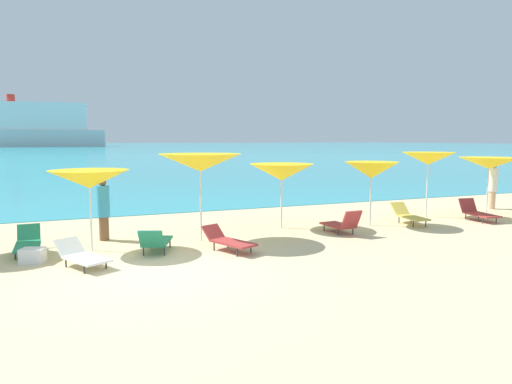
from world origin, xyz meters
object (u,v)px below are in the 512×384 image
at_px(umbrella_6, 282,172).
at_px(lounge_chair_10, 82,255).
at_px(umbrella_4, 89,179).
at_px(umbrella_7, 371,170).
at_px(umbrella_8, 428,159).
at_px(lounge_chair_11, 28,243).
at_px(cooler_box, 33,256).
at_px(lounge_chair_1, 409,215).
at_px(cruise_ship, 32,127).
at_px(lounge_chair_5, 342,223).
at_px(beachgoer_1, 493,185).
at_px(lounge_chair_0, 156,241).
at_px(umbrella_5, 200,163).
at_px(umbrella_9, 489,163).
at_px(lounge_chair_6, 478,212).
at_px(beachgoer_0, 103,208).
at_px(lounge_chair_8, 228,240).

distance_m(umbrella_6, lounge_chair_10, 6.60).
xyz_separation_m(umbrella_4, umbrella_7, (8.58, 0.19, 0.00)).
relative_size(umbrella_8, lounge_chair_11, 1.54).
height_order(umbrella_6, cooler_box, umbrella_6).
height_order(umbrella_7, umbrella_8, umbrella_8).
bearing_deg(lounge_chair_1, cruise_ship, 102.70).
distance_m(umbrella_6, umbrella_7, 2.96).
distance_m(umbrella_7, lounge_chair_5, 2.31).
bearing_deg(cooler_box, beachgoer_1, 27.45).
relative_size(umbrella_6, lounge_chair_10, 1.29).
xyz_separation_m(lounge_chair_0, beachgoer_1, (13.87, 2.22, 0.68)).
relative_size(umbrella_5, umbrella_9, 1.02).
bearing_deg(umbrella_8, lounge_chair_1, -150.01).
xyz_separation_m(lounge_chair_5, beachgoer_1, (8.31, 1.91, 0.69)).
xyz_separation_m(umbrella_9, cruise_ship, (-30.32, 195.55, 6.13)).
relative_size(lounge_chair_1, lounge_chair_11, 1.03).
xyz_separation_m(lounge_chair_6, cruise_ship, (-28.68, 196.62, 7.74)).
relative_size(lounge_chair_5, beachgoer_1, 0.74).
bearing_deg(lounge_chair_11, umbrella_5, -6.09).
xyz_separation_m(umbrella_9, beachgoer_0, (-13.92, 0.46, -0.99)).
bearing_deg(umbrella_5, lounge_chair_11, 175.60).
distance_m(umbrella_8, cooler_box, 13.03).
xyz_separation_m(lounge_chair_10, lounge_chair_11, (-1.21, 1.81, 0.01)).
relative_size(umbrella_6, umbrella_8, 0.87).
xyz_separation_m(umbrella_6, cooler_box, (-7.00, -1.65, -1.60)).
xyz_separation_m(umbrella_6, lounge_chair_0, (-4.25, -1.79, -1.46)).
distance_m(umbrella_8, lounge_chair_5, 5.03).
xyz_separation_m(umbrella_5, umbrella_7, (5.73, 0.18, -0.36)).
height_order(lounge_chair_10, beachgoer_0, beachgoer_0).
bearing_deg(umbrella_7, beachgoer_1, 9.55).
height_order(lounge_chair_8, cooler_box, lounge_chair_8).
relative_size(umbrella_7, lounge_chair_1, 1.33).
height_order(lounge_chair_1, beachgoer_0, beachgoer_0).
height_order(lounge_chair_5, lounge_chair_8, lounge_chair_5).
bearing_deg(beachgoer_1, lounge_chair_1, -23.50).
relative_size(lounge_chair_10, cruise_ship, 0.03).
distance_m(umbrella_9, lounge_chair_5, 7.56).
xyz_separation_m(umbrella_5, beachgoer_1, (12.47, 1.32, -1.17)).
bearing_deg(lounge_chair_5, lounge_chair_1, -173.80).
xyz_separation_m(lounge_chair_1, lounge_chair_11, (-11.42, 0.41, -0.05)).
bearing_deg(umbrella_7, cooler_box, -174.52).
distance_m(umbrella_6, lounge_chair_5, 2.46).
height_order(umbrella_5, lounge_chair_0, umbrella_5).
bearing_deg(umbrella_9, lounge_chair_5, -170.27).
xyz_separation_m(lounge_chair_1, lounge_chair_10, (-10.21, -1.40, -0.05)).
relative_size(beachgoer_0, cooler_box, 3.47).
relative_size(umbrella_5, umbrella_7, 1.16).
height_order(umbrella_4, lounge_chair_5, umbrella_4).
bearing_deg(umbrella_5, umbrella_6, 17.28).
height_order(beachgoer_1, cruise_ship, cruise_ship).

